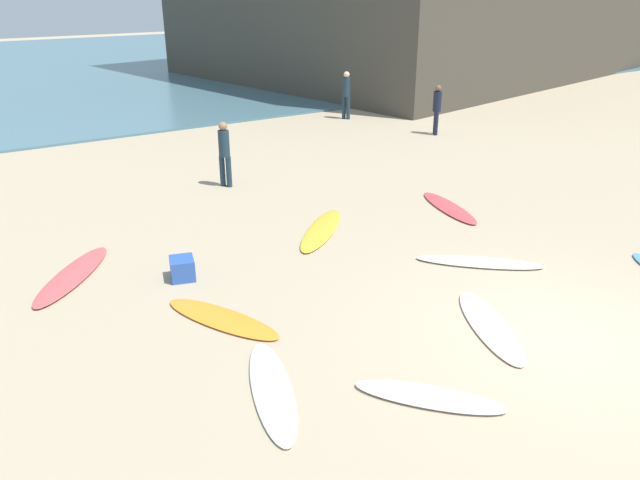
{
  "coord_description": "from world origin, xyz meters",
  "views": [
    {
      "loc": [
        -7.36,
        -4.73,
        4.97
      ],
      "look_at": [
        -1.28,
        4.56,
        0.3
      ],
      "focal_mm": 34.91,
      "sensor_mm": 36.0,
      "label": 1
    }
  ],
  "objects_px": {
    "beachgoer_far": "(224,151)",
    "beach_cooler": "(182,268)",
    "surfboard_7": "(479,262)",
    "surfboard_8": "(72,275)",
    "surfboard_1": "(222,318)",
    "surfboard_0": "(449,207)",
    "beachgoer_mid": "(346,93)",
    "surfboard_4": "(429,397)",
    "beachgoer_near": "(437,107)",
    "surfboard_2": "(321,230)",
    "surfboard_6": "(490,326)",
    "surfboard_5": "(272,390)"
  },
  "relations": [
    {
      "from": "surfboard_1",
      "to": "surfboard_7",
      "type": "relative_size",
      "value": 0.94
    },
    {
      "from": "surfboard_8",
      "to": "surfboard_0",
      "type": "bearing_deg",
      "value": 32.17
    },
    {
      "from": "surfboard_2",
      "to": "surfboard_8",
      "type": "bearing_deg",
      "value": -139.29
    },
    {
      "from": "surfboard_5",
      "to": "beach_cooler",
      "type": "xyz_separation_m",
      "value": [
        0.29,
        3.8,
        0.16
      ]
    },
    {
      "from": "surfboard_4",
      "to": "beach_cooler",
      "type": "distance_m",
      "value": 5.21
    },
    {
      "from": "beachgoer_far",
      "to": "beachgoer_near",
      "type": "bearing_deg",
      "value": -111.18
    },
    {
      "from": "surfboard_1",
      "to": "beachgoer_far",
      "type": "bearing_deg",
      "value": -139.46
    },
    {
      "from": "surfboard_7",
      "to": "beachgoer_near",
      "type": "distance_m",
      "value": 10.71
    },
    {
      "from": "surfboard_2",
      "to": "surfboard_4",
      "type": "relative_size",
      "value": 1.3
    },
    {
      "from": "surfboard_7",
      "to": "beachgoer_mid",
      "type": "relative_size",
      "value": 1.32
    },
    {
      "from": "surfboard_7",
      "to": "surfboard_0",
      "type": "bearing_deg",
      "value": -169.98
    },
    {
      "from": "beachgoer_near",
      "to": "surfboard_8",
      "type": "bearing_deg",
      "value": 146.43
    },
    {
      "from": "surfboard_0",
      "to": "beach_cooler",
      "type": "bearing_deg",
      "value": 15.78
    },
    {
      "from": "beachgoer_near",
      "to": "beachgoer_far",
      "type": "bearing_deg",
      "value": 135.83
    },
    {
      "from": "surfboard_5",
      "to": "surfboard_7",
      "type": "relative_size",
      "value": 0.97
    },
    {
      "from": "beachgoer_mid",
      "to": "beachgoer_far",
      "type": "xyz_separation_m",
      "value": [
        -7.49,
        -5.18,
        -0.07
      ]
    },
    {
      "from": "surfboard_0",
      "to": "beachgoer_mid",
      "type": "xyz_separation_m",
      "value": [
        3.87,
        9.61,
        0.96
      ]
    },
    {
      "from": "surfboard_7",
      "to": "surfboard_8",
      "type": "bearing_deg",
      "value": -75.53
    },
    {
      "from": "surfboard_1",
      "to": "beachgoer_near",
      "type": "xyz_separation_m",
      "value": [
        11.6,
        7.62,
        0.9
      ]
    },
    {
      "from": "surfboard_0",
      "to": "surfboard_5",
      "type": "relative_size",
      "value": 1.02
    },
    {
      "from": "surfboard_4",
      "to": "surfboard_5",
      "type": "distance_m",
      "value": 2.03
    },
    {
      "from": "surfboard_5",
      "to": "beachgoer_far",
      "type": "bearing_deg",
      "value": -91.3
    },
    {
      "from": "surfboard_4",
      "to": "beachgoer_far",
      "type": "height_order",
      "value": "beachgoer_far"
    },
    {
      "from": "surfboard_0",
      "to": "surfboard_7",
      "type": "xyz_separation_m",
      "value": [
        -1.69,
        -2.55,
        0.01
      ]
    },
    {
      "from": "beachgoer_mid",
      "to": "beach_cooler",
      "type": "relative_size",
      "value": 3.75
    },
    {
      "from": "surfboard_1",
      "to": "beach_cooler",
      "type": "height_order",
      "value": "beach_cooler"
    },
    {
      "from": "surfboard_2",
      "to": "beach_cooler",
      "type": "xyz_separation_m",
      "value": [
        -3.31,
        -0.52,
        0.16
      ]
    },
    {
      "from": "surfboard_8",
      "to": "beachgoer_far",
      "type": "height_order",
      "value": "beachgoer_far"
    },
    {
      "from": "surfboard_6",
      "to": "beachgoer_mid",
      "type": "relative_size",
      "value": 1.27
    },
    {
      "from": "surfboard_2",
      "to": "beachgoer_near",
      "type": "relative_size",
      "value": 1.5
    },
    {
      "from": "surfboard_2",
      "to": "surfboard_8",
      "type": "relative_size",
      "value": 1.0
    },
    {
      "from": "surfboard_4",
      "to": "surfboard_6",
      "type": "xyz_separation_m",
      "value": [
        2.0,
        0.82,
        -0.01
      ]
    },
    {
      "from": "surfboard_2",
      "to": "beachgoer_far",
      "type": "bearing_deg",
      "value": 142.73
    },
    {
      "from": "surfboard_1",
      "to": "surfboard_5",
      "type": "distance_m",
      "value": 2.06
    },
    {
      "from": "surfboard_4",
      "to": "beachgoer_far",
      "type": "xyz_separation_m",
      "value": [
        1.66,
        9.53,
        0.89
      ]
    },
    {
      "from": "beachgoer_mid",
      "to": "beachgoer_near",
      "type": "bearing_deg",
      "value": 175.38
    },
    {
      "from": "surfboard_2",
      "to": "surfboard_7",
      "type": "xyz_separation_m",
      "value": [
        1.59,
        -3.01,
        0.0
      ]
    },
    {
      "from": "surfboard_6",
      "to": "surfboard_7",
      "type": "relative_size",
      "value": 0.96
    },
    {
      "from": "surfboard_7",
      "to": "beachgoer_far",
      "type": "distance_m",
      "value": 7.31
    },
    {
      "from": "surfboard_0",
      "to": "surfboard_8",
      "type": "height_order",
      "value": "surfboard_8"
    },
    {
      "from": "surfboard_1",
      "to": "surfboard_6",
      "type": "xyz_separation_m",
      "value": [
        3.37,
        -2.47,
        -0.0
      ]
    },
    {
      "from": "surfboard_8",
      "to": "beachgoer_near",
      "type": "distance_m",
      "value": 14.05
    },
    {
      "from": "surfboard_2",
      "to": "surfboard_5",
      "type": "distance_m",
      "value": 5.62
    },
    {
      "from": "beachgoer_far",
      "to": "beach_cooler",
      "type": "bearing_deg",
      "value": 116.22
    },
    {
      "from": "surfboard_2",
      "to": "surfboard_8",
      "type": "height_order",
      "value": "surfboard_2"
    },
    {
      "from": "surfboard_4",
      "to": "surfboard_8",
      "type": "height_order",
      "value": "surfboard_4"
    },
    {
      "from": "surfboard_6",
      "to": "surfboard_1",
      "type": "bearing_deg",
      "value": -10.28
    },
    {
      "from": "surfboard_2",
      "to": "surfboard_4",
      "type": "height_order",
      "value": "surfboard_4"
    },
    {
      "from": "surfboard_1",
      "to": "surfboard_8",
      "type": "relative_size",
      "value": 0.87
    },
    {
      "from": "surfboard_7",
      "to": "beachgoer_mid",
      "type": "bearing_deg",
      "value": -161.08
    }
  ]
}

